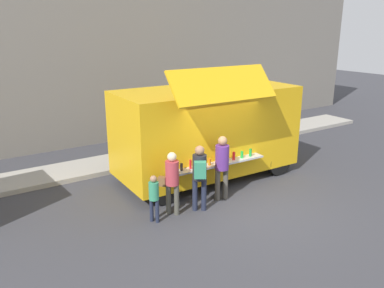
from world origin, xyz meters
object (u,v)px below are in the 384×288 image
object	(u,v)px
customer_mid_with_backpack	(200,172)
food_truck_main	(207,130)
trash_bin	(259,128)
child_near_queue	(154,195)
customer_front_ordering	(222,162)
customer_rear_waiting	(172,178)

from	to	relation	value
customer_mid_with_backpack	food_truck_main	bearing A→B (deg)	-7.97
food_truck_main	trash_bin	xyz separation A→B (m)	(4.28, 2.32, -1.07)
trash_bin	child_near_queue	world-z (taller)	child_near_queue
food_truck_main	customer_front_ordering	xyz separation A→B (m)	(-0.65, -1.60, -0.45)
child_near_queue	food_truck_main	bearing A→B (deg)	-0.36
food_truck_main	customer_rear_waiting	bearing A→B (deg)	-142.59
food_truck_main	customer_front_ordering	bearing A→B (deg)	-110.77
trash_bin	customer_rear_waiting	size ratio (longest dim) A/B	0.55
food_truck_main	customer_mid_with_backpack	bearing A→B (deg)	-128.52
trash_bin	customer_rear_waiting	world-z (taller)	customer_rear_waiting
customer_rear_waiting	child_near_queue	distance (m)	0.63
customer_rear_waiting	child_near_queue	xyz separation A→B (m)	(-0.56, -0.12, -0.26)
customer_front_ordering	child_near_queue	bearing A→B (deg)	106.27
food_truck_main	customer_mid_with_backpack	world-z (taller)	food_truck_main
trash_bin	customer_front_ordering	size ratio (longest dim) A/B	0.51
customer_rear_waiting	food_truck_main	bearing A→B (deg)	-2.55
customer_front_ordering	child_near_queue	distance (m)	2.16
customer_mid_with_backpack	customer_rear_waiting	size ratio (longest dim) A/B	1.06
customer_mid_with_backpack	trash_bin	bearing A→B (deg)	-22.53
customer_rear_waiting	trash_bin	bearing A→B (deg)	-7.42
customer_front_ordering	customer_mid_with_backpack	bearing A→B (deg)	118.03
trash_bin	customer_mid_with_backpack	xyz separation A→B (m)	(-5.82, -4.16, 0.61)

